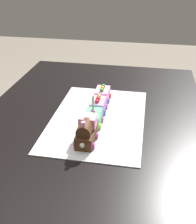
# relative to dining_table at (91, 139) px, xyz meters

# --- Properties ---
(dining_table) EXTENTS (1.40, 1.00, 0.74)m
(dining_table) POSITION_rel_dining_table_xyz_m (0.00, 0.00, 0.00)
(dining_table) COLOR black
(dining_table) RESTS_ON ground
(cake_board) EXTENTS (0.60, 0.40, 0.00)m
(cake_board) POSITION_rel_dining_table_xyz_m (0.01, -0.03, 0.11)
(cake_board) COLOR silver
(cake_board) RESTS_ON dining_table
(cake_locomotive) EXTENTS (0.14, 0.08, 0.12)m
(cake_locomotive) POSITION_rel_dining_table_xyz_m (-0.18, -0.02, 0.16)
(cake_locomotive) COLOR #472816
(cake_locomotive) RESTS_ON cake_board
(cake_car_flatbed_mint_green) EXTENTS (0.10, 0.08, 0.07)m
(cake_car_flatbed_mint_green) POSITION_rel_dining_table_xyz_m (-0.05, -0.02, 0.14)
(cake_car_flatbed_mint_green) COLOR #59CC7A
(cake_car_flatbed_mint_green) RESTS_ON cake_board
(cake_car_gondola_lavender) EXTENTS (0.10, 0.08, 0.07)m
(cake_car_gondola_lavender) POSITION_rel_dining_table_xyz_m (0.07, -0.02, 0.14)
(cake_car_gondola_lavender) COLOR #AD84E0
(cake_car_gondola_lavender) RESTS_ON cake_board
(cake_car_tanker_bubblegum) EXTENTS (0.10, 0.08, 0.07)m
(cake_car_tanker_bubblegum) POSITION_rel_dining_table_xyz_m (0.19, -0.02, 0.14)
(cake_car_tanker_bubblegum) COLOR pink
(cake_car_tanker_bubblegum) RESTS_ON cake_board
(birthday_candle) EXTENTS (0.01, 0.01, 0.07)m
(birthday_candle) POSITION_rel_dining_table_xyz_m (-0.05, -0.02, 0.21)
(birthday_candle) COLOR #66D872
(birthday_candle) RESTS_ON cake_car_flatbed_mint_green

